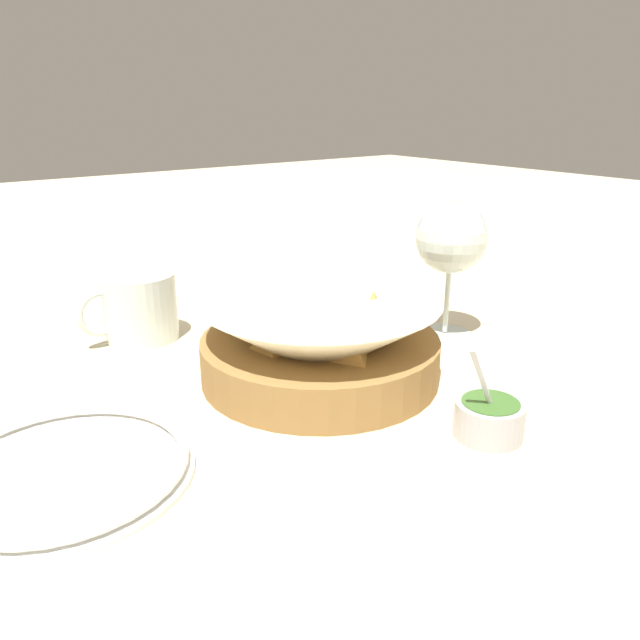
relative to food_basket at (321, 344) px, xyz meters
The scene contains 6 objects.
ground_plane 0.05m from the food_basket, 104.88° to the right, with size 4.00×4.00×0.00m, color beige.
food_basket is the anchor object (origin of this frame).
sauce_cup 0.20m from the food_basket, 103.21° to the left, with size 0.07×0.06×0.10m.
wine_glass 0.23m from the food_basket, behind, with size 0.09×0.09×0.17m.
beer_mug 0.26m from the food_basket, 64.21° to the right, with size 0.13×0.09×0.09m.
side_plate 0.29m from the food_basket, ahead, with size 0.21×0.21×0.01m.
Camera 1 is at (0.39, 0.54, 0.30)m, focal length 35.00 mm.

